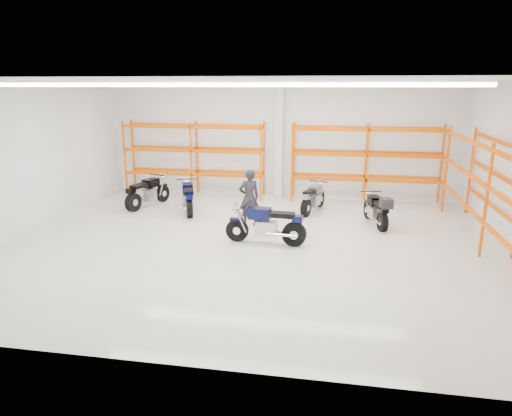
% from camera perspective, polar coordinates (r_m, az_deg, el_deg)
% --- Properties ---
extents(ground, '(14.00, 14.00, 0.00)m').
position_cam_1_polar(ground, '(13.09, -0.40, -4.45)').
color(ground, beige).
rests_on(ground, ground).
extents(room_shell, '(14.02, 12.02, 4.51)m').
position_cam_1_polar(room_shell, '(12.41, -0.40, 10.02)').
color(room_shell, silver).
rests_on(room_shell, ground).
extents(motorcycle_main, '(2.35, 0.78, 1.15)m').
position_cam_1_polar(motorcycle_main, '(12.90, 1.66, -2.23)').
color(motorcycle_main, black).
rests_on(motorcycle_main, ground).
extents(motorcycle_back_a, '(1.04, 2.21, 1.12)m').
position_cam_1_polar(motorcycle_back_a, '(17.32, -13.55, 1.81)').
color(motorcycle_back_a, black).
rests_on(motorcycle_back_a, ground).
extents(motorcycle_back_b, '(1.03, 2.13, 1.09)m').
position_cam_1_polar(motorcycle_back_b, '(16.31, -8.48, 1.21)').
color(motorcycle_back_b, black).
rests_on(motorcycle_back_b, ground).
extents(motorcycle_back_c, '(0.92, 2.03, 1.03)m').
position_cam_1_polar(motorcycle_back_c, '(16.28, 7.08, 1.13)').
color(motorcycle_back_c, black).
rests_on(motorcycle_back_c, ground).
extents(motorcycle_back_d, '(0.89, 2.11, 1.10)m').
position_cam_1_polar(motorcycle_back_d, '(15.03, 14.90, -0.28)').
color(motorcycle_back_d, black).
rests_on(motorcycle_back_d, ground).
extents(standing_man, '(0.80, 0.71, 1.85)m').
position_cam_1_polar(standing_man, '(14.49, -0.87, 1.30)').
color(standing_man, black).
rests_on(standing_man, ground).
extents(structural_column, '(0.32, 0.32, 4.50)m').
position_cam_1_polar(structural_column, '(18.22, 2.87, 8.37)').
color(structural_column, white).
rests_on(structural_column, ground).
extents(pallet_racking_back_left, '(5.67, 0.87, 3.00)m').
position_cam_1_polar(pallet_racking_back_left, '(18.67, -7.77, 6.98)').
color(pallet_racking_back_left, '#FF6406').
rests_on(pallet_racking_back_left, ground).
extents(pallet_racking_back_right, '(5.67, 0.87, 3.00)m').
position_cam_1_polar(pallet_racking_back_right, '(17.85, 13.68, 6.32)').
color(pallet_racking_back_right, '#FF6406').
rests_on(pallet_racking_back_right, ground).
extents(pallet_racking_side, '(0.87, 9.07, 3.00)m').
position_cam_1_polar(pallet_racking_side, '(13.13, 28.67, 1.95)').
color(pallet_racking_side, '#FF6406').
rests_on(pallet_racking_side, ground).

